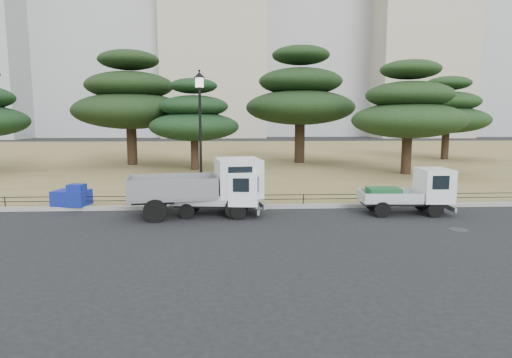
{
  "coord_description": "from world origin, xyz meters",
  "views": [
    {
      "loc": [
        -0.85,
        -14.5,
        3.54
      ],
      "look_at": [
        0.0,
        2.0,
        1.3
      ],
      "focal_mm": 30.0,
      "sensor_mm": 36.0,
      "label": 1
    }
  ],
  "objects": [
    {
      "name": "lawn",
      "position": [
        0.0,
        30.6,
        0.07
      ],
      "size": [
        120.0,
        56.0,
        0.15
      ],
      "primitive_type": "cube",
      "color": "olive",
      "rests_on": "ground"
    },
    {
      "name": "pine_center_right",
      "position": [
        4.53,
        20.42,
        5.57
      ],
      "size": [
        8.82,
        8.82,
        9.36
      ],
      "color": "black",
      "rests_on": "lawn"
    },
    {
      "name": "truck_kei_rear",
      "position": [
        5.94,
        1.31,
        0.87
      ],
      "size": [
        3.4,
        1.59,
        1.75
      ],
      "rotation": [
        0.0,
        0.0,
        -0.05
      ],
      "color": "black",
      "rests_on": "ground"
    },
    {
      "name": "ground",
      "position": [
        0.0,
        0.0,
        0.0
      ],
      "size": [
        220.0,
        220.0,
        0.0
      ],
      "primitive_type": "plane",
      "color": "black"
    },
    {
      "name": "pipe_fence",
      "position": [
        0.0,
        2.75,
        0.44
      ],
      "size": [
        38.0,
        0.04,
        0.4
      ],
      "color": "black",
      "rests_on": "lawn"
    },
    {
      "name": "tower_center_left",
      "position": [
        -5.0,
        85.0,
        27.5
      ],
      "size": [
        22.0,
        20.0,
        55.0
      ],
      "primitive_type": "cube",
      "color": "#AAA08C",
      "rests_on": "ground"
    },
    {
      "name": "tower_east",
      "position": [
        40.0,
        82.0,
        24.0
      ],
      "size": [
        20.0,
        18.0,
        48.0
      ],
      "primitive_type": "cube",
      "color": "#AAA08C",
      "rests_on": "ground"
    },
    {
      "name": "pine_east_far",
      "position": [
        18.06,
        22.91,
        4.36
      ],
      "size": [
        7.27,
        7.27,
        7.3
      ],
      "color": "black",
      "rests_on": "lawn"
    },
    {
      "name": "truck_large",
      "position": [
        -1.98,
        1.52,
        1.18
      ],
      "size": [
        5.1,
        2.59,
        2.13
      ],
      "rotation": [
        0.0,
        0.0,
        0.15
      ],
      "color": "black",
      "rests_on": "ground"
    },
    {
      "name": "pine_west_near",
      "position": [
        -8.82,
        19.38,
        5.19
      ],
      "size": [
        8.74,
        8.74,
        8.74
      ],
      "color": "black",
      "rests_on": "lawn"
    },
    {
      "name": "pine_center_left",
      "position": [
        -3.6,
        15.59,
        3.79
      ],
      "size": [
        6.21,
        6.21,
        6.31
      ],
      "color": "black",
      "rests_on": "lawn"
    },
    {
      "name": "truck_kei_front",
      "position": [
        -1.26,
        1.33,
        0.85
      ],
      "size": [
        3.34,
        1.71,
        1.7
      ],
      "rotation": [
        0.0,
        0.0,
        -0.11
      ],
      "color": "black",
      "rests_on": "ground"
    },
    {
      "name": "tarp_pile",
      "position": [
        -7.42,
        2.91,
        0.5
      ],
      "size": [
        1.46,
        1.17,
        0.88
      ],
      "rotation": [
        0.0,
        0.0,
        -0.16
      ],
      "color": "navy",
      "rests_on": "lawn"
    },
    {
      "name": "manhole",
      "position": [
        6.5,
        -1.2,
        0.01
      ],
      "size": [
        0.6,
        0.6,
        0.01
      ],
      "primitive_type": "cylinder",
      "color": "#2D2D30",
      "rests_on": "ground"
    },
    {
      "name": "pine_east_near",
      "position": [
        10.27,
        12.5,
        4.31
      ],
      "size": [
        7.13,
        7.13,
        7.21
      ],
      "color": "black",
      "rests_on": "lawn"
    },
    {
      "name": "street_lamp",
      "position": [
        -2.2,
        2.9,
        3.75
      ],
      "size": [
        0.48,
        0.48,
        5.32
      ],
      "color": "black",
      "rests_on": "lawn"
    },
    {
      "name": "curb",
      "position": [
        0.0,
        2.6,
        0.08
      ],
      "size": [
        120.0,
        0.25,
        0.16
      ],
      "primitive_type": "cube",
      "color": "gray",
      "rests_on": "ground"
    }
  ]
}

